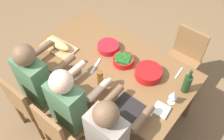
# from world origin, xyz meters

# --- Properties ---
(ground_plane) EXTENTS (8.00, 8.00, 0.00)m
(ground_plane) POSITION_xyz_m (0.00, 0.00, 0.00)
(ground_plane) COLOR brown
(dining_table) EXTENTS (1.76, 0.98, 0.74)m
(dining_table) POSITION_xyz_m (0.00, 0.00, 0.66)
(dining_table) COLOR brown
(dining_table) RESTS_ON ground_plane
(chair_near_left) EXTENTS (0.40, 0.40, 0.85)m
(chair_near_left) POSITION_xyz_m (-0.48, -0.81, 0.48)
(chair_near_left) COLOR olive
(chair_near_left) RESTS_ON ground_plane
(chair_far_right) EXTENTS (0.40, 0.40, 0.85)m
(chair_far_right) POSITION_xyz_m (0.48, 0.81, 0.48)
(chair_far_right) COLOR olive
(chair_far_right) RESTS_ON ground_plane
(diner_far_right) EXTENTS (0.41, 0.53, 1.20)m
(diner_far_right) POSITION_xyz_m (0.48, 0.63, 0.70)
(diner_far_right) COLOR #2D2D38
(diner_far_right) RESTS_ON ground_plane
(diner_far_left) EXTENTS (0.41, 0.53, 1.20)m
(diner_far_left) POSITION_xyz_m (-0.48, 0.63, 0.70)
(diner_far_left) COLOR #2D2D38
(diner_far_left) RESTS_ON ground_plane
(chair_far_center) EXTENTS (0.40, 0.40, 0.85)m
(chair_far_center) POSITION_xyz_m (0.00, 0.81, 0.48)
(chair_far_center) COLOR olive
(chair_far_center) RESTS_ON ground_plane
(diner_far_center) EXTENTS (0.41, 0.53, 1.20)m
(diner_far_center) POSITION_xyz_m (-0.00, 0.63, 0.70)
(diner_far_center) COLOR #2D2D38
(diner_far_center) RESTS_ON ground_plane
(serving_bowl_fruit) EXTENTS (0.24, 0.24, 0.07)m
(serving_bowl_fruit) POSITION_xyz_m (0.16, -0.14, 0.78)
(serving_bowl_fruit) COLOR #B21923
(serving_bowl_fruit) RESTS_ON dining_table
(serving_bowl_greens) EXTENTS (0.22, 0.22, 0.07)m
(serving_bowl_greens) POSITION_xyz_m (-0.09, -0.09, 0.78)
(serving_bowl_greens) COLOR red
(serving_bowl_greens) RESTS_ON dining_table
(serving_bowl_salad) EXTENTS (0.27, 0.27, 0.09)m
(serving_bowl_salad) POSITION_xyz_m (-0.39, -0.10, 0.79)
(serving_bowl_salad) COLOR red
(serving_bowl_salad) RESTS_ON dining_table
(cutting_board) EXTENTS (0.42, 0.25, 0.02)m
(cutting_board) POSITION_xyz_m (0.61, 0.20, 0.75)
(cutting_board) COLOR tan
(cutting_board) RESTS_ON dining_table
(bread_loaf) EXTENTS (0.33, 0.14, 0.09)m
(bread_loaf) POSITION_xyz_m (0.61, 0.20, 0.81)
(bread_loaf) COLOR tan
(bread_loaf) RESTS_ON cutting_board
(wine_bottle) EXTENTS (0.08, 0.08, 0.29)m
(wine_bottle) POSITION_xyz_m (-0.77, -0.17, 0.85)
(wine_bottle) COLOR #193819
(wine_bottle) RESTS_ON dining_table
(beer_bottle) EXTENTS (0.06, 0.06, 0.22)m
(beer_bottle) POSITION_xyz_m (-0.10, 0.31, 0.85)
(beer_bottle) COLOR brown
(beer_bottle) RESTS_ON dining_table
(wine_glass) EXTENTS (0.08, 0.08, 0.17)m
(wine_glass) POSITION_xyz_m (-0.74, 0.03, 0.86)
(wine_glass) COLOR silver
(wine_glass) RESTS_ON dining_table
(fork_near_left) EXTENTS (0.03, 0.17, 0.01)m
(fork_near_left) POSITION_xyz_m (-0.62, -0.33, 0.74)
(fork_near_left) COLOR silver
(fork_near_left) RESTS_ON dining_table
(placemat_far_left) EXTENTS (0.32, 0.23, 0.01)m
(placemat_far_left) POSITION_xyz_m (-0.48, 0.33, 0.74)
(placemat_far_left) COLOR black
(placemat_far_left) RESTS_ON dining_table
(fork_far_center) EXTENTS (0.03, 0.17, 0.01)m
(fork_far_center) POSITION_xyz_m (0.14, 0.33, 0.74)
(fork_far_center) COLOR silver
(fork_far_center) RESTS_ON dining_table
(carving_knife) EXTENTS (0.09, 0.23, 0.01)m
(carving_knife) POSITION_xyz_m (0.11, 0.14, 0.74)
(carving_knife) COLOR silver
(carving_knife) RESTS_ON dining_table
(napkin_stack) EXTENTS (0.15, 0.15, 0.02)m
(napkin_stack) POSITION_xyz_m (-0.72, 0.17, 0.75)
(napkin_stack) COLOR white
(napkin_stack) RESTS_ON dining_table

